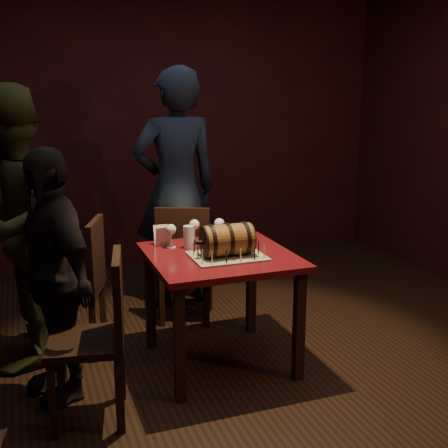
% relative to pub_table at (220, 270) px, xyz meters
% --- Properties ---
extents(room_shell, '(5.04, 5.04, 2.80)m').
position_rel_pub_table_xyz_m(room_shell, '(0.09, -0.08, 0.76)').
color(room_shell, black).
rests_on(room_shell, ground).
extents(pub_table, '(0.90, 0.90, 0.75)m').
position_rel_pub_table_xyz_m(pub_table, '(0.00, 0.00, 0.00)').
color(pub_table, '#4C0C12').
rests_on(pub_table, ground).
extents(cake_board, '(0.45, 0.35, 0.01)m').
position_rel_pub_table_xyz_m(cake_board, '(0.02, -0.09, 0.12)').
color(cake_board, gray).
rests_on(cake_board, pub_table).
extents(barrel_cake, '(0.37, 0.21, 0.21)m').
position_rel_pub_table_xyz_m(barrel_cake, '(0.02, -0.09, 0.22)').
color(barrel_cake, brown).
rests_on(barrel_cake, cake_board).
extents(birthday_candles, '(0.40, 0.30, 0.09)m').
position_rel_pub_table_xyz_m(birthday_candles, '(0.02, -0.09, 0.16)').
color(birthday_candles, '#FCEC96').
rests_on(birthday_candles, cake_board).
extents(wine_glass_left, '(0.07, 0.07, 0.16)m').
position_rel_pub_table_xyz_m(wine_glass_left, '(-0.26, 0.24, 0.23)').
color(wine_glass_left, silver).
rests_on(wine_glass_left, pub_table).
extents(wine_glass_mid, '(0.07, 0.07, 0.16)m').
position_rel_pub_table_xyz_m(wine_glass_mid, '(-0.07, 0.31, 0.23)').
color(wine_glass_mid, silver).
rests_on(wine_glass_mid, pub_table).
extents(wine_glass_right, '(0.07, 0.07, 0.16)m').
position_rel_pub_table_xyz_m(wine_glass_right, '(0.10, 0.29, 0.23)').
color(wine_glass_right, silver).
rests_on(wine_glass_right, pub_table).
extents(pint_of_ale, '(0.07, 0.07, 0.15)m').
position_rel_pub_table_xyz_m(pint_of_ale, '(-0.15, 0.19, 0.18)').
color(pint_of_ale, silver).
rests_on(pint_of_ale, pub_table).
extents(menu_card, '(0.10, 0.05, 0.13)m').
position_rel_pub_table_xyz_m(menu_card, '(-0.30, 0.32, 0.17)').
color(menu_card, white).
rests_on(menu_card, pub_table).
extents(chair_back, '(0.52, 0.52, 0.93)m').
position_rel_pub_table_xyz_m(chair_back, '(-0.03, 0.72, -0.12)').
color(chair_back, black).
rests_on(chair_back, ground).
extents(chair_left_rear, '(0.51, 0.51, 0.93)m').
position_rel_pub_table_xyz_m(chair_left_rear, '(-0.82, 0.48, -0.12)').
color(chair_left_rear, black).
rests_on(chair_left_rear, ground).
extents(chair_left_front, '(0.47, 0.47, 0.93)m').
position_rel_pub_table_xyz_m(chair_left_front, '(-0.82, -0.39, -0.12)').
color(chair_left_front, black).
rests_on(chair_left_front, ground).
extents(person_back, '(0.73, 0.49, 1.95)m').
position_rel_pub_table_xyz_m(person_back, '(0.03, 1.14, 0.34)').
color(person_back, '#192232').
rests_on(person_back, ground).
extents(person_left_rear, '(0.93, 1.05, 1.81)m').
position_rel_pub_table_xyz_m(person_left_rear, '(-1.24, 0.48, 0.27)').
color(person_left_rear, '#3A4120').
rests_on(person_left_rear, ground).
extents(person_left_front, '(0.61, 0.93, 1.47)m').
position_rel_pub_table_xyz_m(person_left_front, '(-1.03, -0.05, 0.10)').
color(person_left_front, black).
rests_on(person_left_front, ground).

